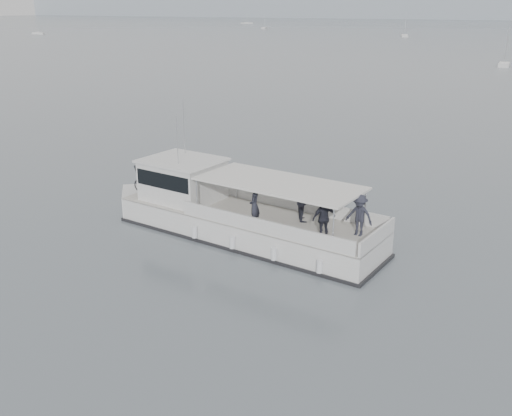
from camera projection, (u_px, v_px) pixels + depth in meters
The scene contains 3 objects.
ground at pixel (151, 222), 29.40m from camera, with size 1400.00×1400.00×0.00m, color slate.
tour_boat at pixel (225, 212), 27.74m from camera, with size 15.14×4.13×6.33m.
moored_fleet at pixel (343, 37), 207.12m from camera, with size 329.45×357.01×9.33m.
Camera 1 is at (19.57, -20.04, 10.45)m, focal length 40.00 mm.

